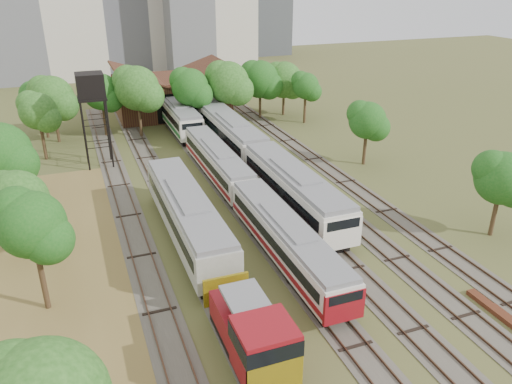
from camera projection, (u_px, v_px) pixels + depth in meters
name	position (u px, v px, depth m)	size (l,w,h in m)	color
ground	(419.00, 376.00, 26.80)	(240.00, 240.00, 0.00)	#475123
dry_grass_patch	(61.00, 361.00, 27.78)	(14.00, 60.00, 0.04)	brown
tracks	(248.00, 197.00, 47.92)	(24.60, 80.00, 0.19)	#4C473D
railcar_red_set	(246.00, 195.00, 44.11)	(2.71, 34.58, 3.35)	black
railcar_green_set	(232.00, 135.00, 58.98)	(3.27, 52.08, 4.05)	black
railcar_rear	(178.00, 116.00, 67.29)	(3.07, 16.08, 3.80)	black
shunter_locomotive	(253.00, 337.00, 26.86)	(2.98, 8.10, 3.91)	black
old_grey_coach	(187.00, 216.00, 39.53)	(3.20, 18.00, 3.96)	black
water_tower	(91.00, 89.00, 52.40)	(2.95, 2.95, 10.21)	black
maintenance_shed	(171.00, 95.00, 74.81)	(16.45, 11.55, 7.58)	#3B1A15
tree_band_left	(24.00, 193.00, 36.12)	(9.16, 64.58, 8.52)	#382616
tree_band_far	(187.00, 86.00, 66.34)	(37.30, 9.62, 9.12)	#382616
tree_band_right	(386.00, 126.00, 52.16)	(5.05, 39.39, 7.17)	#382616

